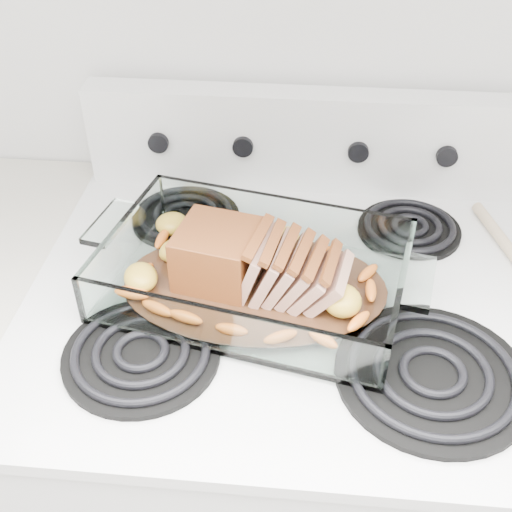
{
  "coord_description": "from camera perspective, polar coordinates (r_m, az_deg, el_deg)",
  "views": [
    {
      "loc": [
        0.02,
        0.93,
        1.57
      ],
      "look_at": [
        -0.05,
        1.65,
        0.99
      ],
      "focal_mm": 45.0,
      "sensor_mm": 36.0,
      "label": 1
    }
  ],
  "objects": [
    {
      "name": "pork_roast",
      "position": [
        0.92,
        -1.04,
        -0.64
      ],
      "size": [
        0.25,
        0.11,
        0.09
      ],
      "rotation": [
        0.0,
        0.0,
        -0.16
      ],
      "color": "brown",
      "rests_on": "baking_dish"
    },
    {
      "name": "electric_range",
      "position": [
        1.31,
        2.4,
        -17.8
      ],
      "size": [
        0.78,
        0.7,
        1.12
      ],
      "color": "silver",
      "rests_on": "ground"
    },
    {
      "name": "baking_dish",
      "position": [
        0.93,
        -0.12,
        -2.06
      ],
      "size": [
        0.42,
        0.28,
        0.08
      ],
      "rotation": [
        0.0,
        0.0,
        -0.21
      ],
      "color": "silver",
      "rests_on": "electric_range"
    },
    {
      "name": "roast_vegetables",
      "position": [
        0.95,
        -0.14,
        -0.58
      ],
      "size": [
        0.32,
        0.17,
        0.04
      ],
      "rotation": [
        0.0,
        0.0,
        0.18
      ],
      "color": "orange",
      "rests_on": "baking_dish"
    }
  ]
}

